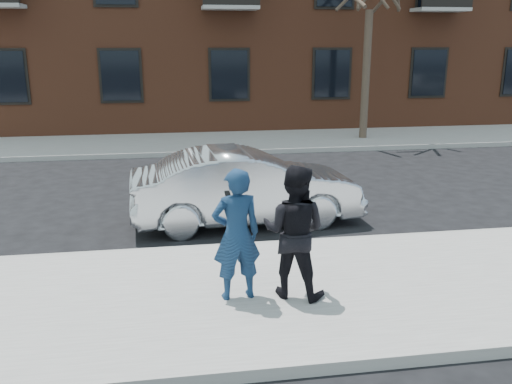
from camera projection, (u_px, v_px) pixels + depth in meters
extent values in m
plane|color=black|center=(324.00, 289.00, 7.63)|extent=(100.00, 100.00, 0.00)
cube|color=gray|center=(329.00, 292.00, 7.37)|extent=(50.00, 3.50, 0.15)
cube|color=#999691|center=(299.00, 244.00, 9.09)|extent=(50.00, 0.10, 0.15)
cube|color=gray|center=(233.00, 142.00, 18.31)|extent=(50.00, 3.50, 0.15)
cube|color=#999691|center=(239.00, 152.00, 16.60)|extent=(50.00, 0.10, 0.15)
cube|color=black|center=(5.00, 77.00, 18.23)|extent=(1.30, 0.06, 1.70)
cube|color=black|center=(332.00, 74.00, 19.93)|extent=(1.30, 0.06, 1.70)
cylinder|color=#3D2C24|center=(366.00, 76.00, 18.16)|extent=(0.26, 0.26, 4.20)
imported|color=#B7BABF|center=(246.00, 187.00, 10.22)|extent=(4.41, 1.79, 1.42)
imported|color=navy|center=(236.00, 235.00, 6.83)|extent=(0.68, 0.49, 1.72)
cube|color=black|center=(228.00, 195.00, 6.90)|extent=(0.09, 0.14, 0.08)
imported|color=black|center=(294.00, 232.00, 6.91)|extent=(1.06, 0.98, 1.74)
cube|color=black|center=(287.00, 209.00, 7.06)|extent=(0.11, 0.15, 0.06)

